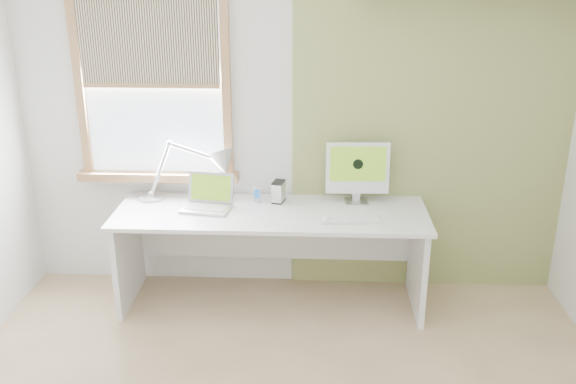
# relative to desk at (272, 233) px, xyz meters

# --- Properties ---
(room) EXTENTS (4.04, 3.54, 2.64)m
(room) POSITION_rel_desk_xyz_m (0.14, -1.44, 0.77)
(room) COLOR tan
(room) RESTS_ON ground
(accent_wall) EXTENTS (2.00, 0.02, 2.60)m
(accent_wall) POSITION_rel_desk_xyz_m (1.14, 0.30, 0.77)
(accent_wall) COLOR #8B9651
(accent_wall) RESTS_ON room
(window) EXTENTS (1.20, 0.14, 1.42)m
(window) POSITION_rel_desk_xyz_m (-0.86, 0.27, 1.01)
(window) COLOR #986B40
(window) RESTS_ON room
(desk) EXTENTS (2.20, 0.70, 0.73)m
(desk) POSITION_rel_desk_xyz_m (0.00, 0.00, 0.00)
(desk) COLOR white
(desk) RESTS_ON room
(desk_lamp) EXTENTS (0.79, 0.35, 0.44)m
(desk_lamp) POSITION_rel_desk_xyz_m (-0.47, 0.21, 0.42)
(desk_lamp) COLOR silver
(desk_lamp) RESTS_ON desk
(laptop) EXTENTS (0.37, 0.32, 0.23)m
(laptop) POSITION_rel_desk_xyz_m (-0.45, -0.00, 0.25)
(laptop) COLOR silver
(laptop) RESTS_ON desk
(phone_dock) EXTENTS (0.07, 0.07, 0.12)m
(phone_dock) POSITION_rel_desk_xyz_m (-0.11, 0.11, 0.23)
(phone_dock) COLOR silver
(phone_dock) RESTS_ON desk
(external_drive) EXTENTS (0.10, 0.13, 0.16)m
(external_drive) POSITION_rel_desk_xyz_m (0.04, 0.13, 0.27)
(external_drive) COLOR silver
(external_drive) RESTS_ON desk
(imac) EXTENTS (0.46, 0.15, 0.45)m
(imac) POSITION_rel_desk_xyz_m (0.61, 0.16, 0.44)
(imac) COLOR silver
(imac) RESTS_ON desk
(keyboard) EXTENTS (0.42, 0.14, 0.02)m
(keyboard) POSITION_rel_desk_xyz_m (0.55, -0.21, 0.20)
(keyboard) COLOR white
(keyboard) RESTS_ON desk
(mouse) EXTENTS (0.09, 0.12, 0.03)m
(mouse) POSITION_rel_desk_xyz_m (0.39, -0.22, 0.21)
(mouse) COLOR white
(mouse) RESTS_ON desk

